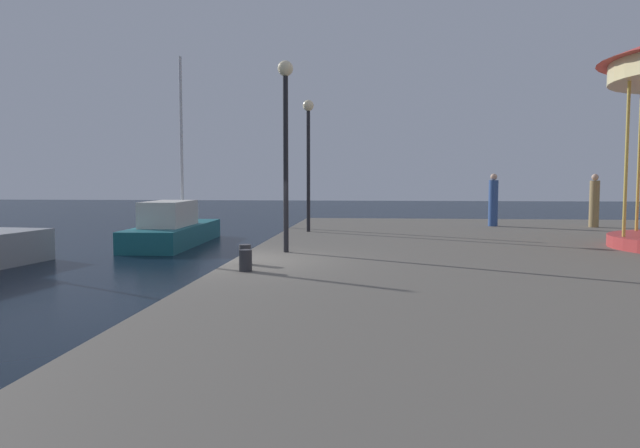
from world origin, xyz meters
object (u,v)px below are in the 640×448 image
at_px(lamp_post_mid_promenade, 308,142).
at_px(person_near_carousel, 493,201).
at_px(person_far_corner, 594,202).
at_px(bollard_center, 246,260).
at_px(lamp_post_near_edge, 286,123).
at_px(bollard_south, 245,254).
at_px(sailboat_teal, 173,228).

distance_m(lamp_post_mid_promenade, person_near_carousel, 7.43).
bearing_deg(lamp_post_mid_promenade, person_near_carousel, 24.43).
bearing_deg(person_far_corner, bollard_center, -132.02).
bearing_deg(lamp_post_near_edge, person_far_corner, 40.29).
bearing_deg(person_far_corner, bollard_south, -134.93).
bearing_deg(bollard_center, person_near_carousel, 59.76).
bearing_deg(person_far_corner, person_near_carousel, 177.28).
xyz_separation_m(sailboat_teal, person_near_carousel, (12.07, 0.13, 1.07)).
distance_m(bollard_south, person_near_carousel, 12.74).
bearing_deg(sailboat_teal, bollard_center, -64.93).
xyz_separation_m(sailboat_teal, bollard_center, (5.34, -11.42, 0.36)).
height_order(bollard_center, person_far_corner, person_far_corner).
bearing_deg(bollard_center, person_far_corner, 47.98).
distance_m(person_near_carousel, person_far_corner, 3.53).
height_order(lamp_post_near_edge, bollard_center, lamp_post_near_edge).
bearing_deg(lamp_post_mid_promenade, lamp_post_near_edge, -88.99).
height_order(bollard_south, person_far_corner, person_far_corner).
xyz_separation_m(lamp_post_near_edge, bollard_center, (-0.32, -2.96, -2.82)).
distance_m(lamp_post_near_edge, bollard_center, 4.10).
bearing_deg(sailboat_teal, person_near_carousel, 0.63).
distance_m(bollard_center, person_near_carousel, 13.39).
height_order(lamp_post_mid_promenade, bollard_south, lamp_post_mid_promenade).
bearing_deg(sailboat_teal, person_far_corner, -0.13).
relative_size(bollard_center, person_far_corner, 0.21).
relative_size(sailboat_teal, lamp_post_near_edge, 1.67).
xyz_separation_m(sailboat_teal, lamp_post_mid_promenade, (5.56, -2.83, 3.09)).
bearing_deg(person_near_carousel, bollard_south, -123.08).
height_order(sailboat_teal, lamp_post_near_edge, sailboat_teal).
relative_size(lamp_post_mid_promenade, person_near_carousel, 2.22).
relative_size(sailboat_teal, person_far_corner, 3.87).
bearing_deg(bollard_south, lamp_post_mid_promenade, 86.81).
xyz_separation_m(bollard_south, person_far_corner, (10.46, 10.49, 0.70)).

